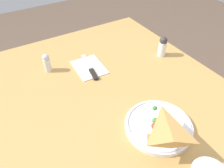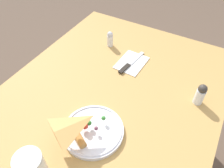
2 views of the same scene
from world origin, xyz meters
The scene contains 6 objects.
dining_table centered at (0.00, 0.00, 0.65)m, with size 1.20×0.84×0.75m.
plate_pizza centered at (-0.12, -0.04, 0.76)m, with size 0.21×0.21×0.05m.
napkin_folded centered at (0.27, 0.01, 0.75)m, with size 0.16×0.12×0.00m.
butter_knife centered at (0.26, 0.01, 0.75)m, with size 0.19×0.05×0.01m.
salt_shaker centered at (0.34, 0.16, 0.79)m, with size 0.03×0.03×0.08m.
pepper_shaker centered at (0.19, -0.32, 0.79)m, with size 0.04×0.04×0.09m.
Camera 2 is at (-0.44, -0.29, 1.41)m, focal length 35.00 mm.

